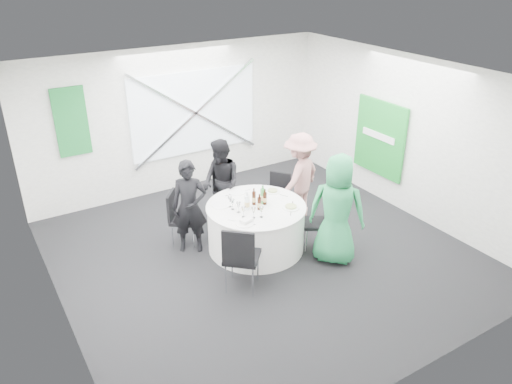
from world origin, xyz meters
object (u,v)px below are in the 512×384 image
banquet_table (256,227)px  chair_back_right (278,194)px  chair_back (226,187)px  chair_front_right (322,218)px  chair_front_left (240,254)px  person_man_back_left (190,207)px  person_woman_green (337,210)px  chair_back_left (179,214)px  person_man_back (221,183)px  person_woman_pink (299,177)px  clear_water_bottle (247,203)px  green_water_bottle (263,196)px

banquet_table → chair_back_right: (0.82, 0.60, 0.13)m
chair_back → chair_front_right: bearing=-60.0°
chair_front_left → person_man_back_left: size_ratio=0.68×
chair_front_right → person_woman_green: (-0.04, -0.38, 0.33)m
chair_back_left → chair_front_left: (0.20, -1.62, 0.07)m
banquet_table → chair_front_right: size_ratio=1.72×
person_man_back → person_woman_pink: person_woman_pink is taller
chair_back_left → person_man_back_left: size_ratio=0.60×
chair_front_left → clear_water_bottle: clear_water_bottle is taller
person_woman_pink → clear_water_bottle: bearing=-1.6°
chair_back_right → green_water_bottle: green_water_bottle is taller
chair_back_left → chair_back: bearing=-30.7°
chair_back_right → person_man_back_left: bearing=-123.3°
chair_back → green_water_bottle: bearing=-83.2°
clear_water_bottle → banquet_table: bearing=9.0°
person_woman_pink → chair_back_left: bearing=-29.7°
person_woman_green → clear_water_bottle: size_ratio=5.86×
chair_back_left → person_man_back: (0.93, 0.29, 0.22)m
chair_back_left → chair_front_right: size_ratio=1.01×
banquet_table → chair_back_right: bearing=36.2°
banquet_table → person_man_back: (-0.05, 1.05, 0.38)m
banquet_table → chair_front_left: 1.18m
person_woman_green → chair_front_right: bearing=-48.9°
person_woman_pink → person_woman_green: (-0.33, -1.39, 0.08)m
chair_back → person_woman_pink: 1.29m
chair_back_right → person_woman_green: size_ratio=0.50×
chair_back_right → chair_front_left: 2.16m
person_man_back → person_woman_green: bearing=22.1°
banquet_table → person_woman_green: bearing=-46.7°
chair_front_right → chair_front_left: 1.70m
person_woman_green → green_water_bottle: (-0.71, 0.93, 0.02)m
banquet_table → chair_front_right: (0.89, -0.53, 0.15)m
chair_back_right → chair_front_right: chair_front_right is taller
person_man_back_left → chair_front_right: bearing=-0.3°
person_man_back → person_woman_green: 2.16m
banquet_table → chair_back: 1.21m
person_man_back_left → clear_water_bottle: size_ratio=5.14×
banquet_table → clear_water_bottle: 0.53m
chair_front_right → person_woman_pink: person_woman_pink is taller
person_woman_green → person_man_back_left: bearing=7.6°
chair_back_right → chair_front_left: size_ratio=0.85×
chair_back → green_water_bottle: (0.02, -1.16, 0.31)m
chair_back_right → clear_water_bottle: bearing=-94.0°
person_man_back_left → chair_back_left: bearing=138.1°
chair_back → chair_back_left: (-1.10, -0.42, -0.03)m
chair_back_right → chair_front_left: chair_front_left is taller
person_man_back → chair_back_left: bearing=-75.3°
banquet_table → clear_water_bottle: clear_water_bottle is taller
chair_back_right → person_woman_pink: size_ratio=0.55×
chair_back_right → chair_back_left: bearing=-131.5°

